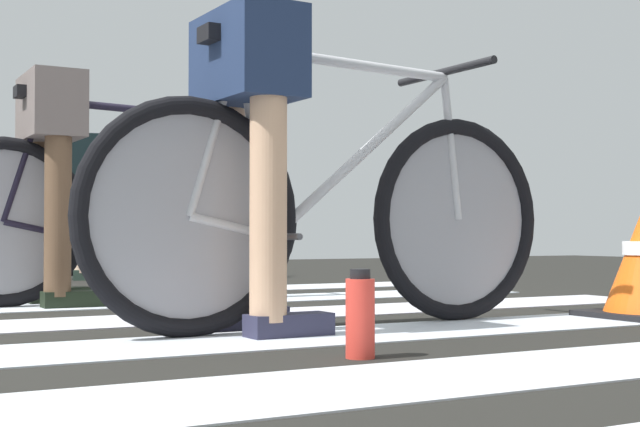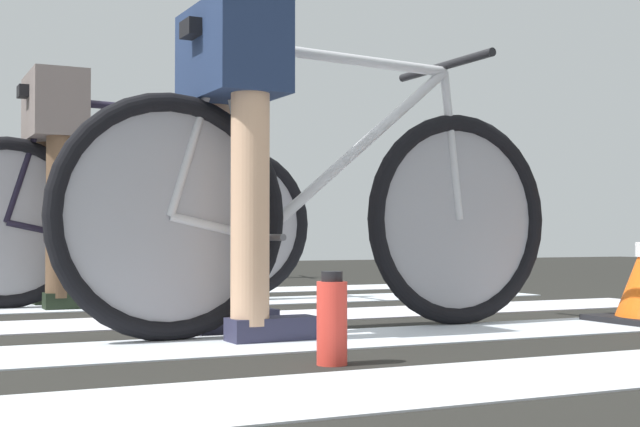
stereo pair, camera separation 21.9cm
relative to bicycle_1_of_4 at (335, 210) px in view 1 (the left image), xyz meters
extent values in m
cube|color=black|center=(-0.74, 0.39, -0.40)|extent=(18.00, 14.00, 0.02)
cube|color=silver|center=(-0.62, -0.97, -0.38)|extent=(5.20, 0.44, 0.00)
cube|color=silver|center=(-0.77, -0.19, -0.38)|extent=(5.20, 0.44, 0.00)
cube|color=silver|center=(-0.73, 0.55, -0.38)|extent=(5.20, 0.44, 0.00)
torus|color=black|center=(-0.51, -0.02, -0.03)|extent=(0.72, 0.09, 0.72)
torus|color=black|center=(0.51, 0.02, -0.03)|extent=(0.72, 0.09, 0.72)
cylinder|color=gray|center=(-0.51, -0.02, -0.03)|extent=(0.61, 0.03, 0.61)
cylinder|color=gray|center=(0.51, 0.02, -0.03)|extent=(0.61, 0.03, 0.61)
cylinder|color=#B6B7BC|center=(0.05, 0.00, 0.48)|extent=(0.80, 0.07, 0.05)
cylinder|color=#B6B7BC|center=(0.11, 0.00, 0.19)|extent=(0.70, 0.06, 0.59)
cylinder|color=#B6B7BC|center=(-0.29, -0.01, 0.20)|extent=(0.15, 0.04, 0.59)
cylinder|color=#B6B7BC|center=(-0.37, -0.02, -0.06)|extent=(0.29, 0.04, 0.09)
cylinder|color=#B6B7BC|center=(-0.43, -0.02, 0.23)|extent=(0.19, 0.03, 0.53)
cylinder|color=#B6B7BC|center=(0.48, 0.02, 0.22)|extent=(0.09, 0.03, 0.50)
cube|color=black|center=(-0.35, -0.02, 0.52)|extent=(0.24, 0.10, 0.05)
cylinder|color=black|center=(0.45, 0.02, 0.49)|extent=(0.05, 0.52, 0.03)
cylinder|color=#4C4C51|center=(-0.23, -0.01, -0.09)|extent=(0.03, 0.34, 0.02)
cylinder|color=tan|center=(-0.32, 0.13, 0.11)|extent=(0.11, 0.11, 0.90)
cylinder|color=tan|center=(-0.31, -0.15, 0.11)|extent=(0.11, 0.11, 0.90)
cube|color=#1F2D4E|center=(-0.32, -0.01, 0.46)|extent=(0.24, 0.42, 0.28)
cube|color=#2A2A42|center=(-0.25, 0.13, -0.35)|extent=(0.26, 0.11, 0.07)
cube|color=#2A2A42|center=(-0.24, -0.15, -0.35)|extent=(0.26, 0.11, 0.07)
torus|color=black|center=(-0.82, 1.37, -0.03)|extent=(0.72, 0.07, 0.72)
torus|color=black|center=(0.20, 1.39, -0.03)|extent=(0.72, 0.07, 0.72)
cylinder|color=gray|center=(-0.82, 1.37, -0.03)|extent=(0.61, 0.02, 0.61)
cylinder|color=gray|center=(0.20, 1.39, -0.03)|extent=(0.61, 0.02, 0.61)
cylinder|color=black|center=(-0.26, 1.38, 0.48)|extent=(0.80, 0.05, 0.05)
cylinder|color=black|center=(-0.20, 1.38, 0.19)|extent=(0.70, 0.05, 0.59)
cylinder|color=black|center=(-0.60, 1.37, 0.20)|extent=(0.15, 0.04, 0.59)
cylinder|color=black|center=(-0.68, 1.37, -0.06)|extent=(0.29, 0.03, 0.09)
cylinder|color=black|center=(-0.74, 1.37, 0.23)|extent=(0.18, 0.03, 0.53)
cylinder|color=black|center=(0.17, 1.38, 0.22)|extent=(0.09, 0.03, 0.50)
cube|color=black|center=(-0.66, 1.37, 0.52)|extent=(0.24, 0.09, 0.05)
cylinder|color=black|center=(0.14, 1.38, 0.49)|extent=(0.04, 0.52, 0.03)
cylinder|color=#4C4C51|center=(-0.54, 1.37, -0.09)|extent=(0.03, 0.34, 0.02)
cylinder|color=brown|center=(-0.63, 1.51, 0.12)|extent=(0.11, 0.11, 0.90)
cylinder|color=brown|center=(-0.62, 1.23, 0.12)|extent=(0.11, 0.11, 0.90)
cube|color=#655A57|center=(-0.63, 1.37, 0.47)|extent=(0.23, 0.41, 0.28)
cube|color=black|center=(-0.56, 1.51, -0.35)|extent=(0.26, 0.10, 0.07)
cube|color=black|center=(-0.55, 1.23, -0.35)|extent=(0.26, 0.10, 0.07)
torus|color=black|center=(-0.14, 3.66, -0.03)|extent=(0.71, 0.20, 0.72)
torus|color=black|center=(0.85, 3.45, -0.03)|extent=(0.71, 0.20, 0.72)
cylinder|color=gray|center=(-0.14, 3.66, -0.03)|extent=(0.60, 0.13, 0.61)
cylinder|color=gray|center=(0.85, 3.45, -0.03)|extent=(0.60, 0.13, 0.61)
cylinder|color=#308551|center=(0.40, 3.54, 0.48)|extent=(0.79, 0.20, 0.05)
cylinder|color=#308551|center=(0.46, 3.53, 0.19)|extent=(0.69, 0.18, 0.59)
cylinder|color=#308551|center=(0.07, 3.61, 0.20)|extent=(0.16, 0.06, 0.59)
cylinder|color=#308551|center=(-0.01, 3.63, -0.06)|extent=(0.29, 0.09, 0.09)
cylinder|color=#308551|center=(-0.07, 3.64, 0.23)|extent=(0.19, 0.06, 0.53)
cylinder|color=#308551|center=(0.83, 3.46, 0.22)|extent=(0.09, 0.05, 0.50)
cube|color=black|center=(0.01, 3.63, 0.52)|extent=(0.25, 0.14, 0.05)
cylinder|color=black|center=(0.80, 3.46, 0.49)|extent=(0.13, 0.51, 0.03)
cylinder|color=#4C4C51|center=(0.13, 3.60, -0.09)|extent=(0.09, 0.34, 0.02)
cylinder|color=beige|center=(0.07, 3.76, 0.11)|extent=(0.11, 0.11, 0.90)
cylinder|color=beige|center=(0.01, 3.48, 0.11)|extent=(0.11, 0.11, 0.90)
cube|color=black|center=(0.04, 3.62, 0.46)|extent=(0.30, 0.45, 0.28)
cube|color=#32473C|center=(0.14, 3.74, -0.35)|extent=(0.28, 0.15, 0.07)
cube|color=#32473C|center=(0.08, 3.47, -0.35)|extent=(0.28, 0.15, 0.07)
cylinder|color=red|center=(-0.28, -0.63, -0.29)|extent=(0.07, 0.07, 0.20)
cylinder|color=black|center=(-0.28, -0.63, -0.18)|extent=(0.05, 0.05, 0.02)
camera|label=1|loc=(-1.41, -2.51, -0.08)|focal=49.84mm
camera|label=2|loc=(-1.19, -2.51, -0.08)|focal=49.84mm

